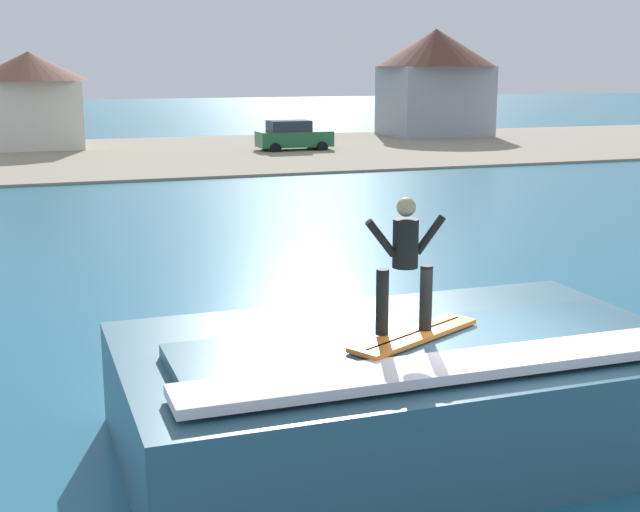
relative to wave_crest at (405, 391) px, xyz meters
name	(u,v)px	position (x,y,z in m)	size (l,w,h in m)	color
ground_plane	(485,450)	(0.95, -0.48, -0.77)	(260.00, 260.00, 0.00)	#236683
wave_crest	(405,391)	(0.00, 0.00, 0.00)	(7.40, 4.35, 1.64)	#356074
surfboard	(414,335)	(-0.07, -0.38, 0.90)	(2.06, 1.37, 0.06)	orange
surfer	(405,258)	(-0.19, -0.31, 1.89)	(1.08, 0.32, 1.71)	black
shoreline_bank	(121,156)	(0.95, 39.91, -0.71)	(120.00, 22.72, 0.12)	gray
car_far_shore	(293,136)	(10.90, 39.38, 0.18)	(4.39, 2.10, 1.86)	#23663D
house_gabled_white	(435,75)	(23.79, 46.67, 3.58)	(8.49, 8.49, 7.55)	#9EA3AD
house_small_cottage	(31,95)	(-3.56, 45.72, 2.52)	(7.02, 7.02, 5.83)	silver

